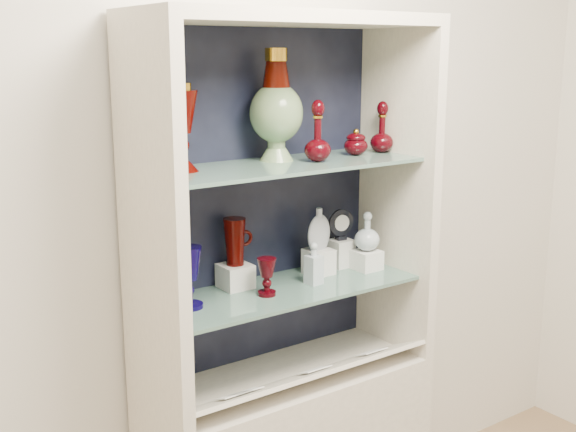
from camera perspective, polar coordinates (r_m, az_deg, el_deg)
wall_back at (r=2.50m, az=-2.93°, el=3.16°), size 3.50×0.02×2.80m
cabinet_back_panel at (r=2.49m, az=-2.53°, el=1.36°), size 0.98×0.02×1.15m
cabinet_side_left at (r=2.10m, az=-10.75°, el=-1.03°), size 0.04×0.40×1.15m
cabinet_side_right at (r=2.63m, az=8.55°, el=1.88°), size 0.04×0.40×1.15m
cabinet_top_cap at (r=2.28m, az=0.00°, el=15.36°), size 1.00×0.40×0.04m
shelf_lower at (r=2.42m, az=-0.27°, el=-5.82°), size 0.92×0.34×0.01m
shelf_upper at (r=2.32m, az=-0.29°, el=4.03°), size 0.92×0.34×0.01m
label_ledge at (r=2.43m, az=1.54°, el=-12.54°), size 0.92×0.17×0.09m
label_card_0 at (r=2.58m, az=6.60°, el=-10.62°), size 0.10×0.06×0.03m
label_card_1 at (r=2.28m, az=-4.29°, el=-13.93°), size 0.10×0.06×0.03m
label_card_2 at (r=2.44m, az=2.09°, el=-12.05°), size 0.10×0.06×0.03m
label_card_3 at (r=2.30m, az=-3.39°, el=-13.68°), size 0.10×0.06×0.03m
pedestal_lamp_left at (r=2.11m, az=-10.60°, el=6.78°), size 0.10×0.10×0.27m
pedestal_lamp_right at (r=2.17m, az=-8.39°, el=6.92°), size 0.13×0.13×0.26m
enamel_urn at (r=2.37m, az=-0.93°, el=8.76°), size 0.22×0.22×0.36m
ruby_decanter_a at (r=2.35m, az=2.36°, el=7.02°), size 0.11×0.11×0.22m
ruby_decanter_b at (r=2.59m, az=7.45°, el=7.11°), size 0.09×0.09×0.19m
lidded_bowl at (r=2.51m, az=5.38°, el=5.87°), size 0.10×0.10×0.09m
cobalt_goblet at (r=2.23m, az=-7.81°, el=-4.84°), size 0.09×0.09×0.19m
ruby_goblet_tall at (r=2.22m, az=-9.79°, el=-5.45°), size 0.08×0.08×0.16m
ruby_goblet_small at (r=2.33m, az=-1.69°, el=-4.83°), size 0.07×0.07×0.12m
riser_ruby_pitcher at (r=2.42m, az=-4.18°, el=-4.76°), size 0.10×0.10×0.08m
ruby_pitcher at (r=2.39m, az=-4.23°, el=-2.04°), size 0.13×0.09×0.16m
clear_square_bottle at (r=2.44m, az=2.05°, el=-3.75°), size 0.06×0.06×0.14m
riser_flat_flask at (r=2.56m, az=2.44°, el=-3.62°), size 0.09×0.09×0.09m
flat_flask at (r=2.53m, az=2.46°, el=-0.97°), size 0.12×0.06×0.15m
riser_clear_round_decanter at (r=2.63m, az=6.22°, el=-3.47°), size 0.09×0.09×0.07m
clear_round_decanter at (r=2.60m, az=6.28°, el=-1.29°), size 0.10×0.10×0.14m
riser_cameo_medallion at (r=2.65m, az=4.17°, el=-2.92°), size 0.08×0.08×0.10m
cameo_medallion at (r=2.63m, az=4.21°, el=-0.64°), size 0.10×0.05×0.12m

